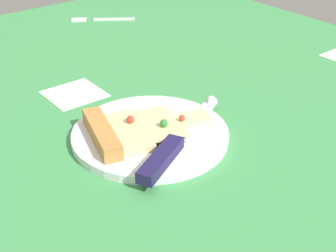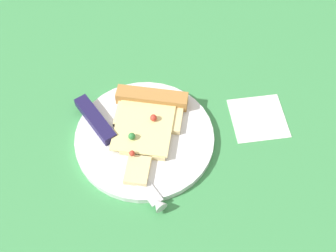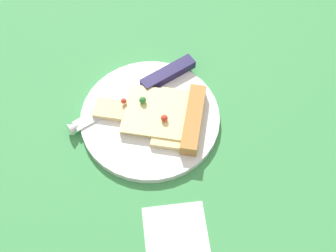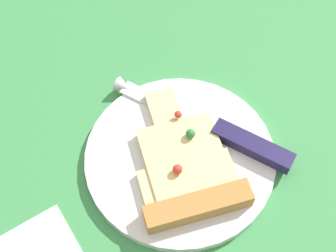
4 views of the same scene
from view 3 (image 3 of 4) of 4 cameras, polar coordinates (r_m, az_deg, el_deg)
ground_plane at (r=76.80cm, az=2.18°, el=0.63°), size 140.88×140.88×3.00cm
plate at (r=74.55cm, az=-2.22°, el=0.90°), size 22.61×22.61×1.21cm
pizza_slice at (r=73.10cm, az=-0.24°, el=1.20°), size 18.89×13.64×2.44cm
knife at (r=76.68cm, az=-2.82°, el=4.92°), size 22.28×12.88×2.45cm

